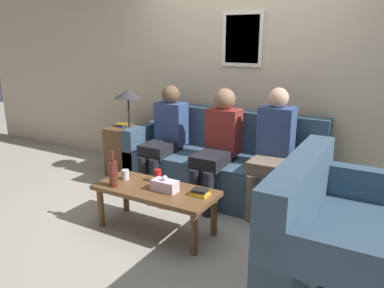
{
  "coord_description": "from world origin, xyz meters",
  "views": [
    {
      "loc": [
        1.65,
        -3.11,
        1.72
      ],
      "look_at": [
        -0.09,
        -0.05,
        0.71
      ],
      "focal_mm": 35.0,
      "sensor_mm": 36.0,
      "label": 1
    }
  ],
  "objects_px": {
    "couch_side": "(337,246)",
    "wine_bottle": "(113,173)",
    "person_right": "(272,147)",
    "drinking_glass": "(125,175)",
    "person_middle": "(218,142)",
    "couch_main": "(224,166)",
    "coffee_table": "(155,195)",
    "person_left": "(165,134)"
  },
  "relations": [
    {
      "from": "person_right",
      "to": "coffee_table",
      "type": "bearing_deg",
      "value": -129.92
    },
    {
      "from": "person_left",
      "to": "person_middle",
      "type": "distance_m",
      "value": 0.69
    },
    {
      "from": "wine_bottle",
      "to": "drinking_glass",
      "type": "xyz_separation_m",
      "value": [
        -0.02,
        0.18,
        -0.08
      ]
    },
    {
      "from": "couch_main",
      "to": "wine_bottle",
      "type": "height_order",
      "value": "couch_main"
    },
    {
      "from": "drinking_glass",
      "to": "person_right",
      "type": "distance_m",
      "value": 1.46
    },
    {
      "from": "couch_main",
      "to": "coffee_table",
      "type": "height_order",
      "value": "couch_main"
    },
    {
      "from": "couch_main",
      "to": "coffee_table",
      "type": "distance_m",
      "value": 1.1
    },
    {
      "from": "couch_main",
      "to": "wine_bottle",
      "type": "distance_m",
      "value": 1.35
    },
    {
      "from": "person_middle",
      "to": "couch_side",
      "type": "bearing_deg",
      "value": -33.87
    },
    {
      "from": "couch_main",
      "to": "wine_bottle",
      "type": "bearing_deg",
      "value": -113.48
    },
    {
      "from": "couch_side",
      "to": "wine_bottle",
      "type": "bearing_deg",
      "value": 92.62
    },
    {
      "from": "drinking_glass",
      "to": "person_right",
      "type": "relative_size",
      "value": 0.08
    },
    {
      "from": "couch_side",
      "to": "wine_bottle",
      "type": "xyz_separation_m",
      "value": [
        -1.92,
        -0.09,
        0.22
      ]
    },
    {
      "from": "coffee_table",
      "to": "person_right",
      "type": "height_order",
      "value": "person_right"
    },
    {
      "from": "drinking_glass",
      "to": "person_middle",
      "type": "distance_m",
      "value": 1.02
    },
    {
      "from": "couch_side",
      "to": "person_right",
      "type": "xyz_separation_m",
      "value": [
        -0.8,
        0.97,
        0.36
      ]
    },
    {
      "from": "couch_main",
      "to": "coffee_table",
      "type": "xyz_separation_m",
      "value": [
        -0.17,
        -1.08,
        0.03
      ]
    },
    {
      "from": "coffee_table",
      "to": "person_left",
      "type": "distance_m",
      "value": 1.06
    },
    {
      "from": "drinking_glass",
      "to": "person_middle",
      "type": "height_order",
      "value": "person_middle"
    },
    {
      "from": "person_middle",
      "to": "person_right",
      "type": "distance_m",
      "value": 0.56
    },
    {
      "from": "coffee_table",
      "to": "wine_bottle",
      "type": "xyz_separation_m",
      "value": [
        -0.36,
        -0.14,
        0.19
      ]
    },
    {
      "from": "person_left",
      "to": "coffee_table",
      "type": "bearing_deg",
      "value": -61.73
    },
    {
      "from": "coffee_table",
      "to": "drinking_glass",
      "type": "distance_m",
      "value": 0.39
    },
    {
      "from": "coffee_table",
      "to": "wine_bottle",
      "type": "bearing_deg",
      "value": -158.14
    },
    {
      "from": "couch_side",
      "to": "person_right",
      "type": "bearing_deg",
      "value": 39.33
    },
    {
      "from": "coffee_table",
      "to": "drinking_glass",
      "type": "relative_size",
      "value": 11.73
    },
    {
      "from": "couch_side",
      "to": "coffee_table",
      "type": "height_order",
      "value": "couch_side"
    },
    {
      "from": "drinking_glass",
      "to": "person_right",
      "type": "xyz_separation_m",
      "value": [
        1.14,
        0.88,
        0.22
      ]
    },
    {
      "from": "couch_main",
      "to": "person_right",
      "type": "relative_size",
      "value": 1.69
    },
    {
      "from": "drinking_glass",
      "to": "couch_main",
      "type": "bearing_deg",
      "value": 62.31
    },
    {
      "from": "coffee_table",
      "to": "person_middle",
      "type": "bearing_deg",
      "value": 76.39
    },
    {
      "from": "wine_bottle",
      "to": "person_middle",
      "type": "xyz_separation_m",
      "value": [
        0.56,
        1.0,
        0.13
      ]
    },
    {
      "from": "couch_side",
      "to": "person_right",
      "type": "height_order",
      "value": "person_right"
    },
    {
      "from": "coffee_table",
      "to": "person_left",
      "type": "height_order",
      "value": "person_left"
    },
    {
      "from": "couch_side",
      "to": "wine_bottle",
      "type": "height_order",
      "value": "couch_side"
    },
    {
      "from": "couch_side",
      "to": "person_middle",
      "type": "relative_size",
      "value": 1.15
    },
    {
      "from": "coffee_table",
      "to": "couch_main",
      "type": "bearing_deg",
      "value": 80.82
    },
    {
      "from": "wine_bottle",
      "to": "coffee_table",
      "type": "bearing_deg",
      "value": 21.86
    },
    {
      "from": "wine_bottle",
      "to": "couch_main",
      "type": "bearing_deg",
      "value": 66.52
    },
    {
      "from": "drinking_glass",
      "to": "couch_side",
      "type": "bearing_deg",
      "value": -2.78
    },
    {
      "from": "coffee_table",
      "to": "person_right",
      "type": "distance_m",
      "value": 1.24
    },
    {
      "from": "couch_side",
      "to": "person_right",
      "type": "relative_size",
      "value": 1.12
    }
  ]
}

